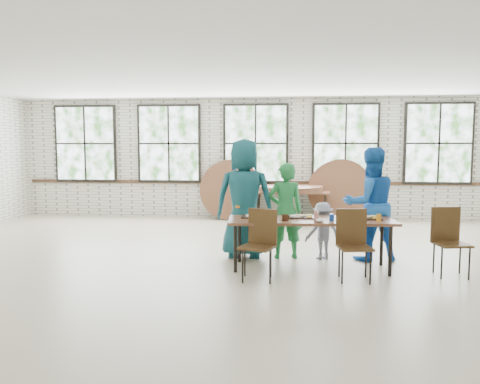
% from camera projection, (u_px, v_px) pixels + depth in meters
% --- Properties ---
extents(room, '(12.00, 12.00, 12.00)m').
position_uv_depth(room, '(256.00, 145.00, 11.64)').
color(room, beige).
rests_on(room, ground).
extents(dining_table, '(2.45, 0.96, 0.74)m').
position_uv_depth(dining_table, '(311.00, 223.00, 6.83)').
color(dining_table, brown).
rests_on(dining_table, ground).
extents(chair_near_left, '(0.53, 0.53, 0.95)m').
position_uv_depth(chair_near_left, '(260.00, 238.00, 6.35)').
color(chair_near_left, '#462E17').
rests_on(chair_near_left, ground).
extents(chair_near_right, '(0.47, 0.46, 0.95)m').
position_uv_depth(chair_near_right, '(353.00, 238.00, 6.33)').
color(chair_near_right, '#462E17').
rests_on(chair_near_right, ground).
extents(chair_spare, '(0.48, 0.47, 0.95)m').
position_uv_depth(chair_spare, '(448.00, 235.00, 6.54)').
color(chair_spare, '#462E17').
rests_on(chair_spare, ground).
extents(adult_teal, '(0.96, 0.64, 1.92)m').
position_uv_depth(adult_teal, '(244.00, 198.00, 7.55)').
color(adult_teal, '#1C676D').
rests_on(adult_teal, ground).
extents(adult_green, '(0.62, 0.47, 1.54)m').
position_uv_depth(adult_green, '(285.00, 211.00, 7.51)').
color(adult_green, '#22803E').
rests_on(adult_green, ground).
extents(toddler, '(0.67, 0.54, 0.91)m').
position_uv_depth(toddler, '(323.00, 231.00, 7.48)').
color(toddler, '#141C40').
rests_on(toddler, ground).
extents(adult_blue, '(1.00, 0.86, 1.78)m').
position_uv_depth(adult_blue, '(370.00, 204.00, 7.37)').
color(adult_blue, blue).
rests_on(adult_blue, ground).
extents(storage_table, '(1.86, 0.90, 0.74)m').
position_uv_depth(storage_table, '(291.00, 194.00, 11.10)').
color(storage_table, brown).
rests_on(storage_table, ground).
extents(tabletop_clutter, '(2.04, 0.63, 0.11)m').
position_uv_depth(tabletop_clutter, '(320.00, 218.00, 6.80)').
color(tabletop_clutter, black).
rests_on(tabletop_clutter, dining_table).
extents(round_tops_stacked, '(1.50, 1.50, 0.13)m').
position_uv_depth(round_tops_stacked, '(291.00, 189.00, 11.09)').
color(round_tops_stacked, brown).
rests_on(round_tops_stacked, storage_table).
extents(round_tops_leaning, '(4.22, 0.47, 1.50)m').
position_uv_depth(round_tops_leaning, '(285.00, 190.00, 11.44)').
color(round_tops_leaning, brown).
rests_on(round_tops_leaning, ground).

